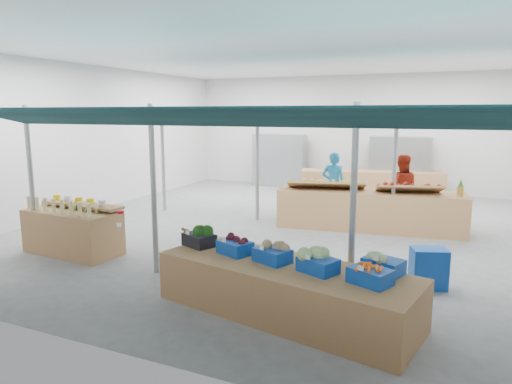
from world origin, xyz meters
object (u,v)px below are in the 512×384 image
(vendor_right, at_px, (401,188))
(crate_stack, at_px, (428,268))
(bottle_shelf, at_px, (74,230))
(veg_counter, at_px, (284,289))
(vendor_left, at_px, (333,184))
(fruit_counter, at_px, (369,210))

(vendor_right, bearing_deg, crate_stack, 94.55)
(bottle_shelf, bearing_deg, veg_counter, -7.56)
(vendor_left, bearing_deg, veg_counter, 90.96)
(fruit_counter, xyz_separation_m, vendor_right, (0.60, 1.10, 0.41))
(veg_counter, relative_size, vendor_left, 2.11)
(bottle_shelf, distance_m, veg_counter, 5.04)
(crate_stack, xyz_separation_m, vendor_left, (-2.79, 4.60, 0.56))
(veg_counter, height_order, vendor_right, vendor_right)
(crate_stack, distance_m, vendor_right, 4.74)
(veg_counter, distance_m, vendor_left, 6.59)
(bottle_shelf, relative_size, veg_counter, 0.55)
(vendor_left, bearing_deg, vendor_right, 172.37)
(fruit_counter, height_order, vendor_right, vendor_right)
(veg_counter, relative_size, fruit_counter, 0.84)
(veg_counter, bearing_deg, fruit_counter, 98.91)
(vendor_left, bearing_deg, bottle_shelf, 46.70)
(fruit_counter, bearing_deg, vendor_right, 53.76)
(fruit_counter, height_order, vendor_left, vendor_left)
(veg_counter, xyz_separation_m, crate_stack, (1.81, 1.89, -0.03))
(bottle_shelf, xyz_separation_m, crate_stack, (6.76, 0.92, -0.15))
(crate_stack, bearing_deg, vendor_left, 121.25)
(veg_counter, xyz_separation_m, vendor_right, (0.82, 6.49, 0.53))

